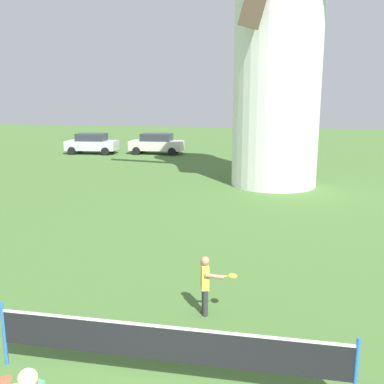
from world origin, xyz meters
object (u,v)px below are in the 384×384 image
windmill (279,21)px  player_far (206,282)px  parked_car_silver (92,143)px  tennis_net (166,344)px  parked_car_cream (157,143)px

windmill → player_far: size_ratio=13.37×
windmill → parked_car_silver: (-13.93, 9.81, -6.96)m
tennis_net → player_far: bearing=84.7°
tennis_net → parked_car_cream: bearing=105.9°
windmill → player_far: bearing=-94.3°
windmill → parked_car_silver: 18.40m
windmill → tennis_net: (-1.28, -16.43, -7.09)m
windmill → parked_car_cream: bearing=130.2°
player_far → parked_car_silver: parked_car_silver is taller
windmill → tennis_net: 17.94m
player_far → parked_car_cream: bearing=107.8°
parked_car_cream → windmill: bearing=-49.8°
windmill → parked_car_cream: 15.61m
parked_car_silver → player_far: bearing=-61.7°
windmill → player_far: 15.77m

